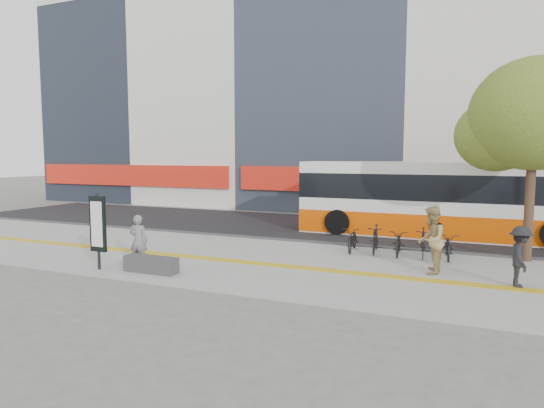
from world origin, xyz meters
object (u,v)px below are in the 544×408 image
at_px(street_tree, 533,117).
at_px(pedestrian_tan, 431,240).
at_px(bus, 441,202).
at_px(pedestrian_dark, 520,257).
at_px(seated_woman, 138,241).
at_px(signboard, 98,225).
at_px(bench, 151,264).

height_order(street_tree, pedestrian_tan, street_tree).
height_order(bus, pedestrian_dark, bus).
bearing_deg(seated_woman, pedestrian_dark, 178.86).
xyz_separation_m(bus, seated_woman, (-7.74, -9.23, -0.63)).
bearing_deg(pedestrian_tan, signboard, -68.90).
relative_size(seated_woman, pedestrian_dark, 1.00).
bearing_deg(signboard, pedestrian_tan, 20.71).
height_order(bus, seated_woman, bus).
height_order(signboard, pedestrian_dark, signboard).
distance_m(street_tree, seated_woman, 12.50).
xyz_separation_m(bench, seated_woman, (-0.80, 0.47, 0.54)).
bearing_deg(seated_woman, bench, 137.28).
relative_size(signboard, pedestrian_tan, 1.17).
bearing_deg(pedestrian_dark, street_tree, -11.29).
bearing_deg(bus, pedestrian_tan, -87.70).
distance_m(bench, bus, 11.98).
distance_m(bench, street_tree, 12.23).
bearing_deg(signboard, bench, 10.81).
distance_m(seated_woman, pedestrian_tan, 8.40).
relative_size(bench, bus, 0.14).
relative_size(street_tree, pedestrian_dark, 4.10).
relative_size(bus, seated_woman, 7.39).
xyz_separation_m(signboard, pedestrian_tan, (8.81, 3.33, -0.35)).
relative_size(seated_woman, pedestrian_tan, 0.82).
relative_size(bus, pedestrian_tan, 6.05).
xyz_separation_m(bench, signboard, (-1.60, -0.31, 1.06)).
bearing_deg(seated_woman, street_tree, -164.50).
height_order(bench, bus, bus).
distance_m(bench, pedestrian_tan, 7.85).
height_order(bus, pedestrian_tan, bus).
height_order(seated_woman, pedestrian_dark, pedestrian_dark).
xyz_separation_m(bench, pedestrian_tan, (7.21, 3.02, 0.71)).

